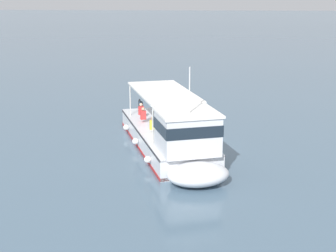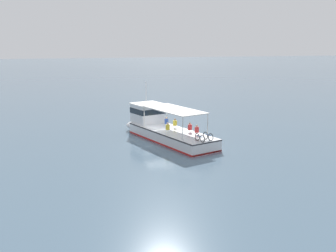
# 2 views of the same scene
# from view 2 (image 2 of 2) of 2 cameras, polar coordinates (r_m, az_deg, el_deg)

# --- Properties ---
(ground_plane) EXTENTS (400.00, 400.00, 0.00)m
(ground_plane) POSITION_cam_2_polar(r_m,az_deg,el_deg) (38.05, -1.38, -1.99)
(ground_plane) COLOR slate
(ferry_main) EXTENTS (13.03, 6.96, 5.32)m
(ferry_main) POSITION_cam_2_polar(r_m,az_deg,el_deg) (38.41, -0.83, -0.29)
(ferry_main) COLOR silver
(ferry_main) RESTS_ON ground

